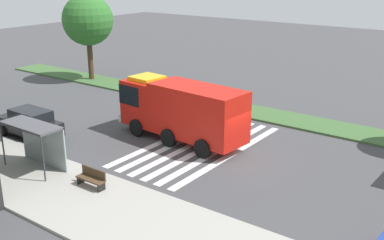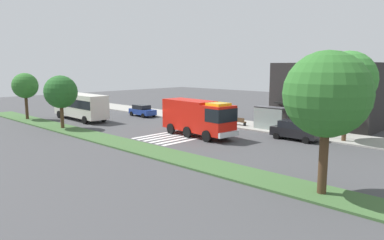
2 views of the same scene
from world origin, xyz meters
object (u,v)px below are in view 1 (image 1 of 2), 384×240
Objects in this scene: bus_stop_shelter at (37,135)px; fire_truck at (178,108)px; parked_car_mid at (30,123)px; median_tree_center at (88,20)px; bench_near_shelter at (92,178)px.

fire_truck is at bearing -112.37° from bus_stop_shelter.
bus_stop_shelter reaches higher than parked_car_mid.
median_tree_center is (12.94, -15.36, 3.65)m from bus_stop_shelter.
median_tree_center reaches higher than fire_truck.
parked_car_mid is at bearing 38.43° from fire_truck.
median_tree_center reaches higher than parked_car_mid.
fire_truck reaches higher than parked_car_mid.
median_tree_center is at bearing -49.91° from bus_stop_shelter.
bus_stop_shelter is 20.41m from median_tree_center.
bench_near_shelter is (-8.54, 2.68, -0.33)m from parked_car_mid.
fire_truck is 8.47m from bus_stop_shelter.
parked_car_mid is 0.60× the size of median_tree_center.
bus_stop_shelter is 2.19× the size of bench_near_shelter.
bench_near_shelter is (-0.78, 7.83, -1.45)m from fire_truck.
fire_truck is at bearing 155.00° from median_tree_center.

